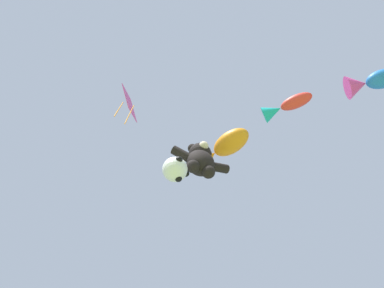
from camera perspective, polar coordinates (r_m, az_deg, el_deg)
name	(u,v)px	position (r m, az deg, el deg)	size (l,w,h in m)	color
teddy_bear_kite	(200,160)	(13.41, 1.13, -2.14)	(1.94, 0.86, 1.97)	black
soccer_ball_kite	(175,170)	(11.93, -2.25, -3.42)	(0.78, 0.78, 0.72)	white
fish_kite_tangerine	(219,151)	(14.84, 3.56, -0.88)	(1.89, 2.24, 0.97)	orange
fish_kite_crimson	(284,107)	(14.68, 12.20, 4.90)	(1.58, 1.59, 0.58)	red
fish_kite_cobalt	(370,82)	(15.31, 22.62, 7.62)	(1.83, 1.61, 0.80)	blue
diamond_kite	(129,104)	(15.54, -8.40, 5.28)	(0.99, 1.20, 3.06)	#E53F9E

